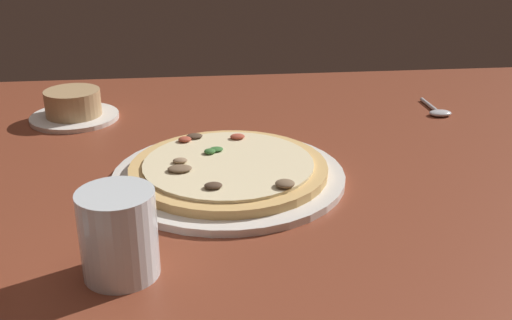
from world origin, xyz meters
TOP-DOWN VIEW (x-y plane):
  - dining_table at (0.00, 0.00)cm, footprint 150.00×110.00cm
  - pizza_main at (-7.37, 1.33)cm, footprint 31.56×31.56cm
  - ramekin_on_saucer at (-32.29, 29.08)cm, footprint 15.09×15.09cm
  - water_glass at (-19.67, -20.16)cm, footprint 7.75×7.75cm
  - spoon at (31.63, 25.18)cm, footprint 4.05×10.15cm

SIDE VIEW (x-z plane):
  - dining_table at x=0.00cm, z-range 0.00..4.00cm
  - spoon at x=31.63cm, z-range 3.96..4.96cm
  - pizza_main at x=-7.37cm, z-range 3.48..6.87cm
  - ramekin_on_saucer at x=-32.29cm, z-range 3.58..8.79cm
  - water_glass at x=-19.67cm, z-range 3.59..12.77cm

